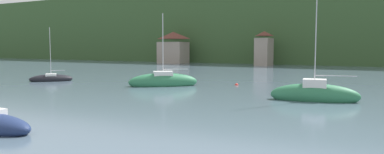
{
  "coord_description": "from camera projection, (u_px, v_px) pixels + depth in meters",
  "views": [
    {
      "loc": [
        12.13,
        14.0,
        4.38
      ],
      "look_at": [
        0.0,
        37.15,
        2.19
      ],
      "focal_mm": 33.95,
      "sensor_mm": 36.0,
      "label": 1
    }
  ],
  "objects": [
    {
      "name": "wooded_hillside",
      "position": [
        352.0,
        33.0,
        108.8
      ],
      "size": [
        352.0,
        54.28,
        46.32
      ],
      "color": "#38562D",
      "rests_on": "ground_plane"
    },
    {
      "name": "shore_building_west",
      "position": [
        173.0,
        48.0,
        95.73
      ],
      "size": [
        7.26,
        5.65,
        8.29
      ],
      "color": "gray",
      "rests_on": "ground_plane"
    },
    {
      "name": "shore_building_westcentral",
      "position": [
        264.0,
        49.0,
        84.36
      ],
      "size": [
        3.3,
        5.58,
        7.95
      ],
      "color": "gray",
      "rests_on": "ground_plane"
    },
    {
      "name": "sailboat_far_2",
      "position": [
        314.0,
        94.0,
        29.37
      ],
      "size": [
        7.17,
        2.87,
        10.62
      ],
      "rotation": [
        0.0,
        0.0,
        3.29
      ],
      "color": "#2D754C",
      "rests_on": "ground_plane"
    },
    {
      "name": "sailboat_far_8",
      "position": [
        163.0,
        81.0,
        40.39
      ],
      "size": [
        7.26,
        6.47,
        8.6
      ],
      "rotation": [
        0.0,
        0.0,
        3.83
      ],
      "color": "#2D754C",
      "rests_on": "ground_plane"
    },
    {
      "name": "sailboat_far_11",
      "position": [
        51.0,
        79.0,
        46.14
      ],
      "size": [
        4.85,
        5.0,
        7.15
      ],
      "rotation": [
        0.0,
        0.0,
        3.96
      ],
      "color": "black",
      "rests_on": "ground_plane"
    },
    {
      "name": "mooring_buoy_near",
      "position": [
        237.0,
        85.0,
        41.42
      ],
      "size": [
        0.4,
        0.4,
        0.4
      ],
      "primitive_type": "sphere",
      "color": "red",
      "rests_on": "ground_plane"
    }
  ]
}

